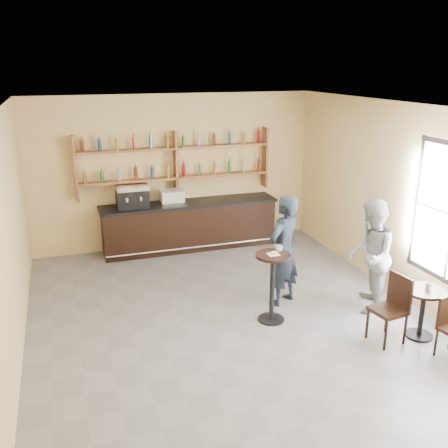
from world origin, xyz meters
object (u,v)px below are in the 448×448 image
object	(u,v)px
chair_west	(388,310)
pastry_case	(172,197)
pedestal_table	(272,288)
bar_counter	(190,225)
cafe_table	(422,313)
man_main	(283,250)
espresso_machine	(132,196)
patron_second	(370,256)

from	to	relation	value
chair_west	pastry_case	bearing A→B (deg)	-164.04
pastry_case	pedestal_table	size ratio (longest dim) A/B	0.44
bar_counter	cafe_table	distance (m)	5.11
pedestal_table	man_main	world-z (taller)	man_main
espresso_machine	cafe_table	distance (m)	5.78
espresso_machine	pastry_case	xyz separation A→B (m)	(0.80, 0.00, -0.08)
espresso_machine	man_main	bearing A→B (deg)	-55.81
patron_second	chair_west	bearing A→B (deg)	15.05
man_main	chair_west	xyz separation A→B (m)	(0.89, -1.58, -0.42)
pastry_case	pedestal_table	bearing A→B (deg)	-85.04
pastry_case	patron_second	size ratio (longest dim) A/B	0.27
bar_counter	patron_second	world-z (taller)	patron_second
man_main	pedestal_table	bearing A→B (deg)	22.36
cafe_table	chair_west	distance (m)	0.57
man_main	chair_west	bearing A→B (deg)	90.53
cafe_table	patron_second	xyz separation A→B (m)	(-0.24, 1.01, 0.53)
man_main	chair_west	world-z (taller)	man_main
pastry_case	man_main	xyz separation A→B (m)	(1.15, -2.97, -0.23)
pastry_case	espresso_machine	bearing A→B (deg)	172.92
espresso_machine	pastry_case	distance (m)	0.81
pastry_case	man_main	distance (m)	3.20
pedestal_table	chair_west	xyz separation A→B (m)	(1.30, -1.06, -0.05)
bar_counter	espresso_machine	world-z (taller)	espresso_machine
pedestal_table	pastry_case	bearing A→B (deg)	102.04
bar_counter	pastry_case	size ratio (longest dim) A/B	7.75
man_main	cafe_table	xyz separation A→B (m)	(1.44, -1.63, -0.54)
cafe_table	espresso_machine	bearing A→B (deg)	126.45
bar_counter	pastry_case	distance (m)	0.74
espresso_machine	pastry_case	world-z (taller)	espresso_machine
pastry_case	patron_second	xyz separation A→B (m)	(2.35, -3.59, -0.25)
pedestal_table	man_main	distance (m)	0.75
espresso_machine	pedestal_table	bearing A→B (deg)	-65.21
cafe_table	bar_counter	bearing A→B (deg)	115.86
bar_counter	espresso_machine	size ratio (longest dim) A/B	5.83
bar_counter	man_main	bearing A→B (deg)	-75.15
pastry_case	pedestal_table	xyz separation A→B (m)	(0.74, -3.49, -0.60)
espresso_machine	pastry_case	size ratio (longest dim) A/B	1.33
pedestal_table	patron_second	world-z (taller)	patron_second
pastry_case	patron_second	bearing A→B (deg)	-63.83
pedestal_table	cafe_table	bearing A→B (deg)	-31.07
chair_west	patron_second	bearing A→B (deg)	153.87
bar_counter	man_main	xyz separation A→B (m)	(0.79, -2.97, 0.41)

